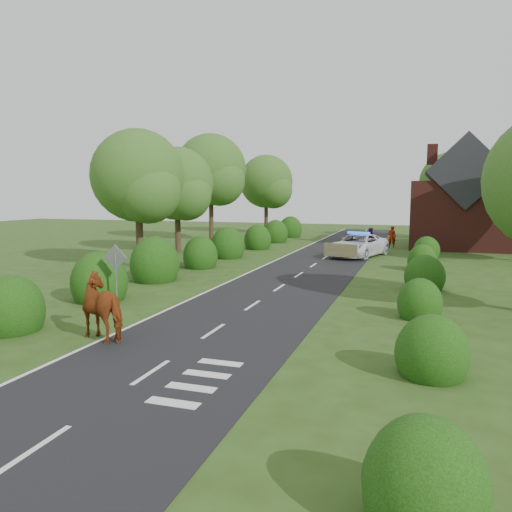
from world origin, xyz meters
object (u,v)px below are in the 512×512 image
(police_van, at_px, (358,245))
(pedestrian_red, at_px, (392,237))
(road_sign, at_px, (116,266))
(cow, at_px, (107,311))
(pedestrian_purple, at_px, (370,239))

(police_van, bearing_deg, pedestrian_red, 90.95)
(road_sign, bearing_deg, cow, -60.04)
(cow, height_order, pedestrian_purple, pedestrian_purple)
(cow, bearing_deg, road_sign, -132.93)
(pedestrian_red, bearing_deg, cow, 73.06)
(pedestrian_red, height_order, pedestrian_purple, pedestrian_red)
(road_sign, height_order, police_van, road_sign)
(road_sign, distance_m, police_van, 20.73)
(cow, height_order, pedestrian_red, pedestrian_red)
(road_sign, xyz_separation_m, police_van, (7.13, 19.45, -0.84))
(pedestrian_purple, bearing_deg, cow, 76.10)
(road_sign, xyz_separation_m, pedestrian_red, (9.09, 26.36, -0.74))
(police_van, xyz_separation_m, pedestrian_red, (1.95, 6.92, 0.10))
(police_van, distance_m, pedestrian_purple, 4.78)
(pedestrian_red, xyz_separation_m, pedestrian_purple, (-1.59, -2.15, -0.02))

